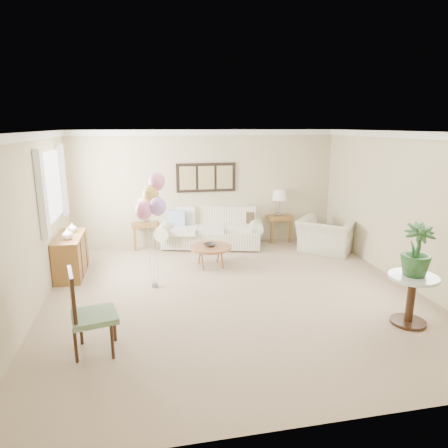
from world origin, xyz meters
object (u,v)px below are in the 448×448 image
armchair (326,236)px  balloon_cluster (152,199)px  coffee_table (211,248)px  sofa (211,231)px  accent_chair (87,311)px

armchair → balloon_cluster: 4.08m
coffee_table → balloon_cluster: balloon_cluster is taller
sofa → balloon_cluster: (-1.33, -2.19, 1.18)m
armchair → coffee_table: bearing=51.1°
armchair → balloon_cluster: bearing=60.4°
coffee_table → accent_chair: 3.35m
armchair → accent_chair: (-4.56, -3.15, 0.18)m
accent_chair → armchair: bearing=34.6°
sofa → balloon_cluster: size_ratio=1.34×
coffee_table → sofa: bearing=79.9°
armchair → accent_chair: bearing=76.4°
sofa → coffee_table: bearing=-100.1°
armchair → accent_chair: accent_chair is taller
coffee_table → armchair: 2.65m
balloon_cluster → coffee_table: bearing=36.9°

